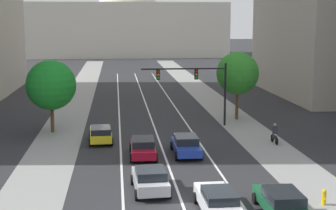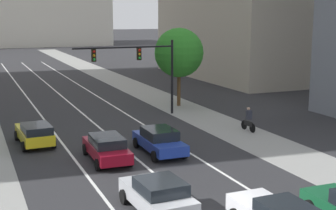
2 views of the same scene
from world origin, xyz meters
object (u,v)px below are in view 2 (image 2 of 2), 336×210
car_yellow (35,133)px  cyclist (249,119)px  traffic_signal_mast (141,62)px  car_blue (159,140)px  car_silver (158,195)px  street_tree_far_right (179,53)px  car_crimson (107,147)px

car_yellow → cyclist: 14.55m
traffic_signal_mast → cyclist: bearing=-55.9°
car_blue → car_silver: bearing=158.3°
car_yellow → cyclist: (14.42, -1.89, 0.07)m
car_blue → street_tree_far_right: bearing=-27.9°
car_yellow → car_crimson: size_ratio=0.94×
cyclist → traffic_signal_mast: bearing=31.4°
car_silver → car_crimson: car_silver is taller
car_blue → cyclist: bearing=-70.8°
car_silver → street_tree_far_right: size_ratio=0.61×
car_yellow → car_silver: 13.24m
cyclist → street_tree_far_right: street_tree_far_right is taller
car_blue → car_yellow: size_ratio=1.06×
car_silver → cyclist: cyclist is taller
traffic_signal_mast → cyclist: (5.26, -7.77, -3.55)m
car_silver → car_crimson: size_ratio=0.90×
car_blue → car_silver: size_ratio=1.10×
traffic_signal_mast → cyclist: traffic_signal_mast is taller
street_tree_far_right → car_yellow: bearing=-147.3°
cyclist → car_silver: bearing=131.9°
car_yellow → car_silver: car_silver is taller
car_crimson → traffic_signal_mast: 12.82m
car_crimson → car_yellow: bearing=34.9°
car_silver → traffic_signal_mast: bearing=-20.3°
car_yellow → street_tree_far_right: (13.77, 8.84, 3.99)m
car_silver → car_blue: bearing=-24.7°
car_crimson → street_tree_far_right: bearing=-36.2°
street_tree_far_right → car_silver: bearing=-115.8°
car_crimson → street_tree_far_right: 17.75m
car_crimson → street_tree_far_right: size_ratio=0.68×
car_yellow → car_silver: bearing=-168.3°
car_silver → car_crimson: (-0.01, 7.91, -0.01)m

